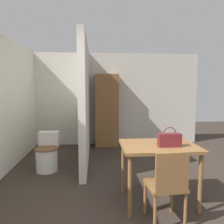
{
  "coord_description": "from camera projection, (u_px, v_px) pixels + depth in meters",
  "views": [
    {
      "loc": [
        -0.38,
        -1.82,
        1.53
      ],
      "look_at": [
        -0.08,
        2.03,
        1.12
      ],
      "focal_mm": 35.0,
      "sensor_mm": 36.0,
      "label": 1
    }
  ],
  "objects": [
    {
      "name": "wall_back",
      "position": [
        109.0,
        99.0,
        6.06
      ],
      "size": [
        4.98,
        0.12,
        2.5
      ],
      "color": "beige",
      "rests_on": "ground_plane"
    },
    {
      "name": "partition_wall",
      "position": [
        85.0,
        102.0,
        4.67
      ],
      "size": [
        0.12,
        2.59,
        2.5
      ],
      "color": "beige",
      "rests_on": "ground_plane"
    },
    {
      "name": "dining_table",
      "position": [
        159.0,
        152.0,
        2.9
      ],
      "size": [
        0.99,
        0.74,
        0.8
      ],
      "color": "brown",
      "rests_on": "ground_plane"
    },
    {
      "name": "wooden_chair",
      "position": [
        167.0,
        184.0,
        2.42
      ],
      "size": [
        0.44,
        0.44,
        0.87
      ],
      "rotation": [
        0.0,
        0.0,
        0.08
      ],
      "color": "brown",
      "rests_on": "ground_plane"
    },
    {
      "name": "toilet",
      "position": [
        47.0,
        155.0,
        4.13
      ],
      "size": [
        0.42,
        0.57,
        0.7
      ],
      "color": "white",
      "rests_on": "ground_plane"
    },
    {
      "name": "handbag",
      "position": [
        170.0,
        140.0,
        2.78
      ],
      "size": [
        0.29,
        0.11,
        0.25
      ],
      "color": "maroon",
      "rests_on": "dining_table"
    },
    {
      "name": "wooden_cabinet",
      "position": [
        107.0,
        111.0,
        5.83
      ],
      "size": [
        0.62,
        0.38,
        1.92
      ],
      "color": "brown",
      "rests_on": "ground_plane"
    }
  ]
}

